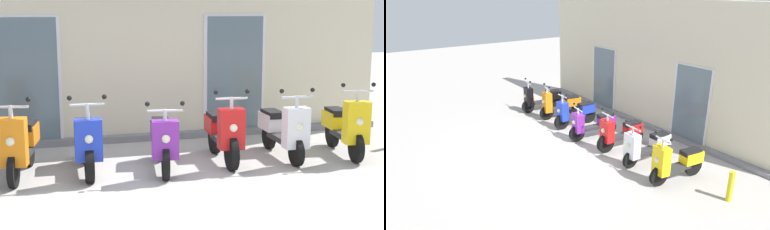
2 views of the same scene
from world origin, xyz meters
The scene contains 11 objects.
ground_plane centered at (0.00, 0.00, 0.00)m, with size 40.00×40.00×0.00m, color #A8A39E.
storefront_facade centered at (0.00, 3.22, 1.95)m, with size 9.80×0.50×4.02m.
scooter_black centered at (-3.08, 1.03, 0.48)m, with size 0.63×1.56×1.25m.
scooter_orange centered at (-2.03, 1.18, 0.50)m, with size 0.65×1.55×1.25m.
scooter_blue centered at (-1.09, 1.15, 0.47)m, with size 0.55×1.57×1.24m.
scooter_purple centered at (0.04, 1.02, 0.46)m, with size 0.62×1.60×1.13m.
scooter_red centered at (1.06, 1.19, 0.48)m, with size 0.56×1.59×1.23m.
scooter_white centered at (2.08, 1.16, 0.48)m, with size 0.58×1.59×1.22m.
scooter_yellow centered at (3.14, 1.03, 0.50)m, with size 0.61×1.54×1.28m.
traffic_cone centered at (-4.30, 1.27, 0.26)m, with size 0.32×0.32×0.52m, color orange.
curb_bollard centered at (4.37, 1.30, 0.35)m, with size 0.12×0.12×0.70m, color yellow.
Camera 2 is at (7.67, -5.07, 4.30)m, focal length 32.63 mm.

